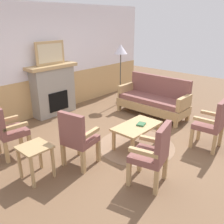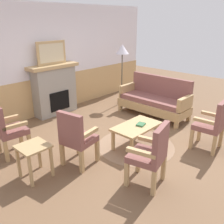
% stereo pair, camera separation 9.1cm
% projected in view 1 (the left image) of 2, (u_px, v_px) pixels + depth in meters
% --- Properties ---
extents(ground_plane, '(14.00, 14.00, 0.00)m').
position_uv_depth(ground_plane, '(125.00, 141.00, 4.98)').
color(ground_plane, brown).
extents(wall_back, '(7.20, 0.14, 2.70)m').
position_uv_depth(wall_back, '(45.00, 62.00, 6.12)').
color(wall_back, white).
rests_on(wall_back, ground_plane).
extents(fireplace, '(1.30, 0.44, 1.28)m').
position_uv_depth(fireplace, '(53.00, 89.00, 6.21)').
color(fireplace, gray).
rests_on(fireplace, ground_plane).
extents(framed_picture, '(0.80, 0.04, 0.56)m').
position_uv_depth(framed_picture, '(50.00, 53.00, 5.88)').
color(framed_picture, tan).
rests_on(framed_picture, fireplace).
extents(couch, '(0.70, 1.80, 0.98)m').
position_uv_depth(couch, '(153.00, 100.00, 6.21)').
color(couch, tan).
rests_on(couch, ground_plane).
extents(coffee_table, '(0.96, 0.56, 0.44)m').
position_uv_depth(coffee_table, '(137.00, 128.00, 4.67)').
color(coffee_table, tan).
rests_on(coffee_table, ground_plane).
extents(round_rug, '(1.50, 1.50, 0.01)m').
position_uv_depth(round_rug, '(136.00, 145.00, 4.81)').
color(round_rug, '#896B51').
rests_on(round_rug, ground_plane).
extents(book_on_table, '(0.21, 0.18, 0.03)m').
position_uv_depth(book_on_table, '(141.00, 124.00, 4.66)').
color(book_on_table, '#33663D').
rests_on(book_on_table, coffee_table).
extents(armchair_near_fireplace, '(0.56, 0.56, 0.98)m').
position_uv_depth(armchair_near_fireplace, '(77.00, 137.00, 3.98)').
color(armchair_near_fireplace, tan).
rests_on(armchair_near_fireplace, ground_plane).
extents(armchair_by_window_left, '(0.53, 0.53, 0.98)m').
position_uv_depth(armchair_by_window_left, '(7.00, 128.00, 4.28)').
color(armchair_by_window_left, tan).
rests_on(armchair_by_window_left, ground_plane).
extents(armchair_front_left, '(0.58, 0.58, 0.98)m').
position_uv_depth(armchair_front_left, '(153.00, 152.00, 3.52)').
color(armchair_front_left, tan).
rests_on(armchair_front_left, ground_plane).
extents(armchair_front_center, '(0.51, 0.51, 0.98)m').
position_uv_depth(armchair_front_center, '(213.00, 122.00, 4.54)').
color(armchair_front_center, tan).
rests_on(armchair_front_center, ground_plane).
extents(side_table, '(0.44, 0.44, 0.55)m').
position_uv_depth(side_table, '(35.00, 153.00, 3.70)').
color(side_table, tan).
rests_on(side_table, ground_plane).
extents(floor_lamp_by_couch, '(0.36, 0.36, 1.68)m').
position_uv_depth(floor_lamp_by_couch, '(121.00, 53.00, 6.72)').
color(floor_lamp_by_couch, '#332D28').
rests_on(floor_lamp_by_couch, ground_plane).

